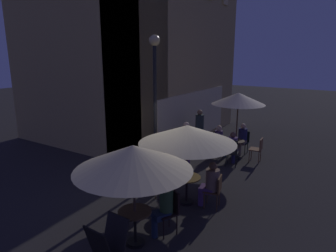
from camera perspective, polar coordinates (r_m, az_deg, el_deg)
name	(u,v)px	position (r m, az deg, el deg)	size (l,w,h in m)	color
ground_plane	(159,195)	(8.67, -1.70, -13.13)	(60.00, 60.00, 0.00)	#292624
cafe_building	(137,42)	(13.12, -5.93, 15.62)	(8.39, 7.52, 8.74)	tan
street_lamp_near_corner	(155,86)	(8.77, -2.51, 7.73)	(0.31, 0.31, 4.43)	black
menu_sandwich_board	(108,244)	(6.04, -11.45, -21.34)	(0.68, 0.58, 0.92)	black
cafe_table_0	(187,184)	(8.06, 3.59, -10.97)	(0.74, 0.74, 0.75)	black
cafe_table_1	(236,146)	(11.58, 12.83, -3.79)	(0.65, 0.65, 0.72)	black
cafe_table_2	(135,221)	(6.52, -6.34, -17.56)	(0.70, 0.70, 0.76)	black
patio_umbrella_0	(187,134)	(7.59, 3.74, -1.60)	(2.52, 2.52, 2.15)	black
patio_umbrella_1	(238,99)	(11.18, 13.32, 5.07)	(1.94, 1.94, 2.53)	black
patio_umbrella_2	(133,158)	(5.92, -6.69, -6.09)	(2.38, 2.38, 2.18)	black
cafe_chair_0	(216,189)	(7.90, 9.09, -11.74)	(0.49, 0.49, 0.88)	#4F321F
cafe_chair_1	(160,178)	(8.33, -1.51, -10.01)	(0.45, 0.45, 0.92)	#4F3A20
cafe_chair_2	(243,140)	(12.38, 14.19, -2.59)	(0.44, 0.44, 0.89)	black
cafe_chair_3	(217,142)	(11.88, 9.29, -3.07)	(0.43, 0.43, 0.85)	#5A2E18
cafe_chair_4	(232,151)	(10.72, 12.11, -4.63)	(0.49, 0.49, 1.00)	black
cafe_chair_5	(258,148)	(11.39, 16.86, -4.00)	(0.46, 0.46, 0.92)	brown
cafe_chair_6	(170,208)	(6.83, 0.42, -15.38)	(0.57, 0.57, 0.99)	black
patron_seated_0	(211,182)	(7.86, 8.15, -10.53)	(0.42, 0.54, 1.25)	#553470
patron_seated_1	(165,175)	(8.23, -0.61, -9.43)	(0.39, 0.53, 1.20)	#4A2021
patron_seated_2	(242,137)	(12.20, 14.02, -2.01)	(0.54, 0.35, 1.22)	#7C6758
patron_seated_3	(220,139)	(11.78, 9.95, -2.39)	(0.33, 0.53, 1.21)	#1C3743
patron_seated_4	(233,146)	(10.83, 12.27, -3.86)	(0.53, 0.40, 1.25)	#2C2951
patron_seated_5	(164,204)	(6.70, -0.73, -14.75)	(0.50, 0.43, 1.28)	#1E2B43
patron_standing_6	(186,146)	(10.15, 3.47, -3.85)	(0.34, 0.34, 1.69)	#593867
patron_standing_7	(199,130)	(12.21, 6.04, -0.82)	(0.34, 0.34, 1.72)	#253F28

